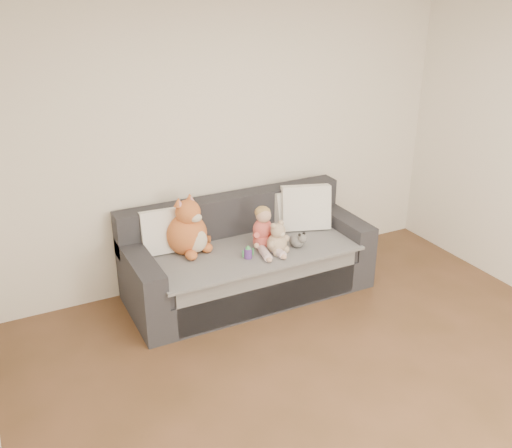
{
  "coord_description": "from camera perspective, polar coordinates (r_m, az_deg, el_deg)",
  "views": [
    {
      "loc": [
        -2.05,
        -2.13,
        2.71
      ],
      "look_at": [
        -0.02,
        1.87,
        0.75
      ],
      "focal_mm": 40.0,
      "sensor_mm": 36.0,
      "label": 1
    }
  ],
  "objects": [
    {
      "name": "toddler",
      "position": [
        5.01,
        0.83,
        -0.79
      ],
      "size": [
        0.28,
        0.41,
        0.4
      ],
      "rotation": [
        0.0,
        0.0,
        -0.07
      ],
      "color": "#EC6053",
      "rests_on": "sofa"
    },
    {
      "name": "cushion_right_front",
      "position": [
        5.44,
        5.0,
        1.66
      ],
      "size": [
        0.5,
        0.35,
        0.44
      ],
      "rotation": [
        0.0,
        0.0,
        -0.33
      ],
      "color": "white",
      "rests_on": "sofa"
    },
    {
      "name": "cushion_right_back",
      "position": [
        5.53,
        3.57,
        1.68
      ],
      "size": [
        0.4,
        0.22,
        0.36
      ],
      "rotation": [
        0.0,
        0.0,
        0.11
      ],
      "color": "white",
      "rests_on": "sofa"
    },
    {
      "name": "teddy_bear",
      "position": [
        4.97,
        2.19,
        -1.63
      ],
      "size": [
        0.23,
        0.18,
        0.3
      ],
      "rotation": [
        0.0,
        0.0,
        0.26
      ],
      "color": "tan",
      "rests_on": "sofa"
    },
    {
      "name": "plush_cat",
      "position": [
        4.98,
        -6.79,
        -0.69
      ],
      "size": [
        0.44,
        0.44,
        0.55
      ],
      "rotation": [
        0.0,
        0.0,
        0.41
      ],
      "color": "#C4532B",
      "rests_on": "sofa"
    },
    {
      "name": "sofa",
      "position": [
        5.24,
        -0.94,
        -3.67
      ],
      "size": [
        2.2,
        0.94,
        0.85
      ],
      "color": "#27272C",
      "rests_on": "ground"
    },
    {
      "name": "cushion_left",
      "position": [
        5.03,
        -9.1,
        -0.66
      ],
      "size": [
        0.43,
        0.22,
        0.4
      ],
      "rotation": [
        0.0,
        0.0,
        -0.07
      ],
      "color": "white",
      "rests_on": "sofa"
    },
    {
      "name": "room_shell",
      "position": [
        3.56,
        10.92,
        -0.17
      ],
      "size": [
        5.0,
        5.0,
        5.0
      ],
      "color": "brown",
      "rests_on": "ground"
    },
    {
      "name": "sippy_cup",
      "position": [
        4.89,
        -0.81,
        -2.79
      ],
      "size": [
        0.11,
        0.07,
        0.12
      ],
      "rotation": [
        0.0,
        0.0,
        -0.03
      ],
      "color": "#66389A",
      "rests_on": "sofa"
    },
    {
      "name": "plush_cow",
      "position": [
        5.11,
        4.19,
        -1.63
      ],
      "size": [
        0.13,
        0.2,
        0.16
      ],
      "rotation": [
        0.0,
        0.0,
        0.18
      ],
      "color": "white",
      "rests_on": "sofa"
    }
  ]
}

